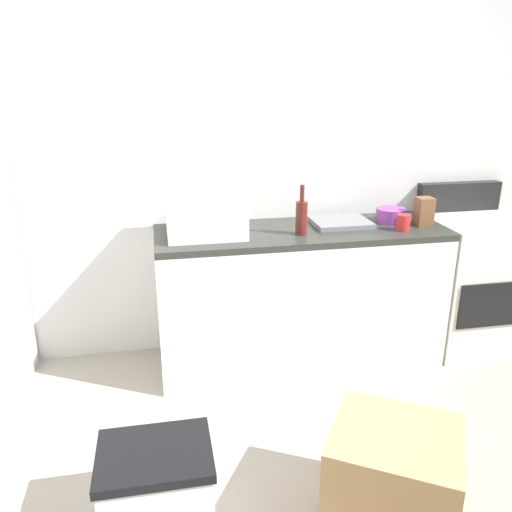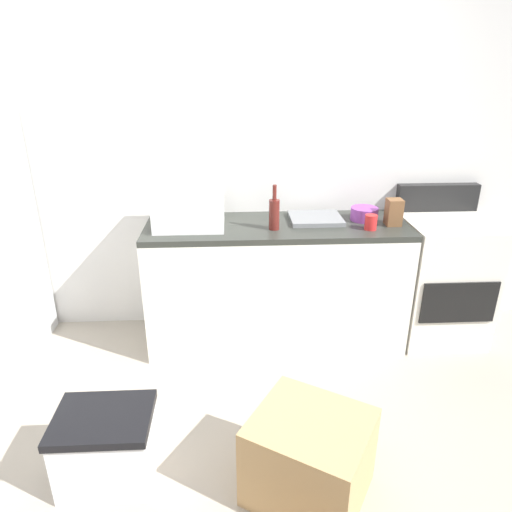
% 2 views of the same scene
% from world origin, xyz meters
% --- Properties ---
extents(ground_plane, '(6.00, 6.00, 0.00)m').
position_xyz_m(ground_plane, '(0.00, 0.00, 0.00)').
color(ground_plane, '#9E9384').
extents(wall_back, '(5.00, 0.10, 2.60)m').
position_xyz_m(wall_back, '(0.00, 1.55, 1.30)').
color(wall_back, silver).
rests_on(wall_back, ground_plane).
extents(kitchen_counter, '(1.80, 0.60, 0.90)m').
position_xyz_m(kitchen_counter, '(0.30, 1.20, 0.45)').
color(kitchen_counter, silver).
rests_on(kitchen_counter, ground_plane).
extents(stove_oven, '(0.60, 0.61, 1.10)m').
position_xyz_m(stove_oven, '(1.52, 1.21, 0.47)').
color(stove_oven, silver).
rests_on(stove_oven, ground_plane).
extents(microwave, '(0.46, 0.34, 0.27)m').
position_xyz_m(microwave, '(-0.29, 1.18, 1.04)').
color(microwave, white).
rests_on(microwave, kitchen_counter).
extents(sink_basin, '(0.36, 0.32, 0.03)m').
position_xyz_m(sink_basin, '(0.58, 1.27, 0.92)').
color(sink_basin, slate).
rests_on(sink_basin, kitchen_counter).
extents(wine_bottle, '(0.07, 0.07, 0.30)m').
position_xyz_m(wine_bottle, '(0.27, 1.10, 1.01)').
color(wine_bottle, '#591E19').
rests_on(wine_bottle, kitchen_counter).
extents(coffee_mug, '(0.08, 0.08, 0.10)m').
position_xyz_m(coffee_mug, '(0.91, 1.06, 0.95)').
color(coffee_mug, red).
rests_on(coffee_mug, kitchen_counter).
extents(knife_block, '(0.10, 0.10, 0.18)m').
position_xyz_m(knife_block, '(1.09, 1.15, 0.99)').
color(knife_block, brown).
rests_on(knife_block, kitchen_counter).
extents(mixing_bowl, '(0.19, 0.19, 0.09)m').
position_xyz_m(mixing_bowl, '(0.92, 1.26, 0.95)').
color(mixing_bowl, purple).
rests_on(mixing_bowl, kitchen_counter).
extents(cardboard_box_medium, '(0.68, 0.67, 0.43)m').
position_xyz_m(cardboard_box_medium, '(0.33, -0.17, 0.21)').
color(cardboard_box_medium, tan).
rests_on(cardboard_box_medium, ground_plane).
extents(storage_bin, '(0.46, 0.36, 0.38)m').
position_xyz_m(storage_bin, '(-0.64, -0.03, 0.19)').
color(storage_bin, silver).
rests_on(storage_bin, ground_plane).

